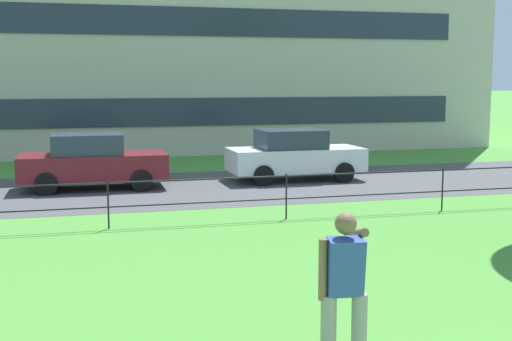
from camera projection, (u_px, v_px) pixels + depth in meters
name	position (u px, v px, depth m)	size (l,w,h in m)	color
street_strip	(236.00, 186.00, 19.53)	(80.00, 6.39, 0.01)	#4C4C51
park_fence	(286.00, 189.00, 14.88)	(38.10, 0.04, 1.00)	black
person_thrower	(344.00, 291.00, 6.85)	(0.58, 0.75, 1.74)	gray
car_maroon_left	(92.00, 161.00, 18.96)	(4.02, 1.85, 1.54)	maroon
car_white_far_right	(294.00, 155.00, 20.54)	(4.01, 1.84, 1.54)	silver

